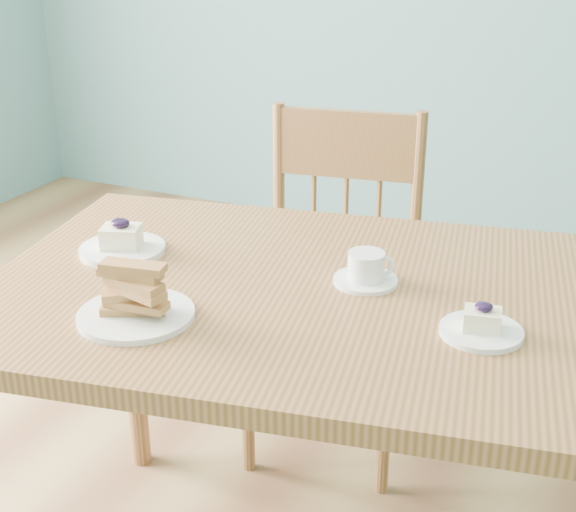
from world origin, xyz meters
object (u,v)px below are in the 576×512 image
at_px(dining_chair, 334,286).
at_px(cheesecake_plate_near, 482,326).
at_px(dining_table, 360,329).
at_px(coffee_cup, 367,270).
at_px(cheesecake_plate_far, 122,244).
at_px(biscotti_plate, 135,299).

distance_m(dining_chair, cheesecake_plate_near, 0.88).
bearing_deg(dining_table, cheesecake_plate_near, -25.93).
relative_size(cheesecake_plate_near, coffee_cup, 1.13).
bearing_deg(cheesecake_plate_far, biscotti_plate, -50.28).
bearing_deg(biscotti_plate, dining_chair, 86.33).
bearing_deg(coffee_cup, dining_chair, 93.96).
height_order(dining_chair, cheesecake_plate_near, dining_chair).
height_order(dining_chair, biscotti_plate, dining_chair).
xyz_separation_m(dining_chair, cheesecake_plate_near, (0.51, -0.64, 0.30)).
distance_m(dining_table, cheesecake_plate_far, 0.53).
distance_m(cheesecake_plate_near, biscotti_plate, 0.60).
relative_size(cheesecake_plate_far, coffee_cup, 1.43).
relative_size(dining_table, cheesecake_plate_near, 11.10).
bearing_deg(dining_chair, biscotti_plate, -103.29).
xyz_separation_m(cheesecake_plate_near, coffee_cup, (-0.25, 0.11, 0.01)).
distance_m(dining_table, dining_chair, 0.67).
bearing_deg(dining_table, dining_chair, 105.36).
xyz_separation_m(dining_chair, coffee_cup, (0.27, -0.53, 0.32)).
xyz_separation_m(dining_table, cheesecake_plate_near, (0.24, -0.07, 0.09)).
height_order(dining_table, cheesecake_plate_near, cheesecake_plate_near).
height_order(cheesecake_plate_far, biscotti_plate, biscotti_plate).
xyz_separation_m(cheesecake_plate_far, biscotti_plate, (0.19, -0.23, 0.02)).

